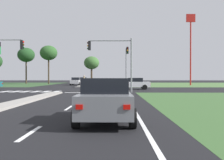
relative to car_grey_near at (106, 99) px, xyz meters
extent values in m
plane|color=black|center=(-5.58, 24.21, -0.80)|extent=(200.00, 200.00, 0.00)
cube|color=#476B38|center=(19.92, 48.71, -0.80)|extent=(35.00, 35.00, 0.01)
cube|color=gray|center=(-5.58, 5.21, -0.73)|extent=(1.20, 22.00, 0.14)
cube|color=gray|center=(-5.58, 49.21, -0.73)|extent=(1.20, 36.00, 0.14)
cube|color=silver|center=(-2.08, -2.03, -0.79)|extent=(0.14, 2.00, 0.01)
cube|color=silver|center=(-2.08, 3.97, -0.79)|extent=(0.14, 2.00, 0.01)
cube|color=silver|center=(-2.08, 9.97, -0.79)|extent=(0.14, 2.00, 0.01)
cube|color=silver|center=(-2.08, 15.97, -0.79)|extent=(0.14, 2.00, 0.01)
cube|color=silver|center=(-2.08, 21.97, -0.79)|extent=(0.14, 2.00, 0.01)
cube|color=silver|center=(1.27, 6.21, -0.79)|extent=(0.14, 24.00, 0.01)
cube|color=silver|center=(-1.78, 17.21, -0.79)|extent=(6.40, 0.50, 0.01)
cube|color=silver|center=(-11.98, 19.01, -0.79)|extent=(0.70, 2.80, 0.01)
cube|color=silver|center=(-10.83, 19.01, -0.79)|extent=(0.70, 2.80, 0.01)
cube|color=silver|center=(-9.68, 19.01, -0.79)|extent=(0.70, 2.80, 0.01)
cube|color=silver|center=(-8.53, 19.01, -0.79)|extent=(0.70, 2.80, 0.01)
cube|color=silver|center=(-7.38, 19.01, -0.79)|extent=(0.70, 2.80, 0.01)
cube|color=silver|center=(-6.23, 19.01, -0.79)|extent=(0.70, 2.80, 0.01)
cube|color=slate|center=(0.00, 0.03, -0.11)|extent=(1.77, 4.12, 0.73)
cube|color=black|center=(0.00, -0.12, 0.51)|extent=(1.56, 1.90, 0.52)
cube|color=red|center=(-0.67, -2.05, -0.04)|extent=(0.20, 0.04, 0.14)
cube|color=red|center=(0.67, -2.05, -0.04)|extent=(0.20, 0.04, 0.14)
cylinder|color=black|center=(-0.89, 1.35, -0.48)|extent=(0.22, 0.64, 0.64)
cylinder|color=black|center=(0.89, 1.35, -0.48)|extent=(0.22, 0.64, 0.64)
cylinder|color=black|center=(-0.89, -1.29, -0.48)|extent=(0.22, 0.64, 0.64)
cylinder|color=black|center=(0.89, -1.29, -0.48)|extent=(0.22, 0.64, 0.64)
cube|color=navy|center=(-7.98, 56.27, -0.11)|extent=(1.77, 4.12, 0.74)
cube|color=black|center=(-7.98, 56.42, 0.53)|extent=(1.56, 1.89, 0.52)
cube|color=red|center=(-7.31, 58.35, -0.03)|extent=(0.20, 0.04, 0.14)
cube|color=red|center=(-8.66, 58.35, -0.03)|extent=(0.20, 0.04, 0.14)
cylinder|color=black|center=(-7.10, 54.95, -0.48)|extent=(0.22, 0.64, 0.64)
cylinder|color=black|center=(-8.87, 54.95, -0.48)|extent=(0.22, 0.64, 0.64)
cylinder|color=black|center=(-7.10, 57.59, -0.48)|extent=(0.22, 0.64, 0.64)
cylinder|color=black|center=(-8.87, 57.59, -0.48)|extent=(0.22, 0.64, 0.64)
cube|color=silver|center=(2.82, 24.61, -0.14)|extent=(4.11, 1.76, 0.68)
cube|color=black|center=(2.97, 24.61, 0.46)|extent=(1.89, 1.55, 0.52)
cube|color=red|center=(4.89, 23.94, -0.07)|extent=(0.04, 0.20, 0.14)
cube|color=red|center=(4.89, 25.27, -0.07)|extent=(0.04, 0.20, 0.14)
cylinder|color=black|center=(1.50, 23.72, -0.48)|extent=(0.64, 0.22, 0.64)
cylinder|color=black|center=(1.50, 25.49, -0.48)|extent=(0.64, 0.22, 0.64)
cylinder|color=black|center=(4.13, 23.72, -0.48)|extent=(0.64, 0.22, 0.64)
cylinder|color=black|center=(4.13, 25.49, -0.48)|extent=(0.64, 0.22, 0.64)
cube|color=#B7B7BC|center=(-7.80, 42.76, -0.11)|extent=(1.74, 4.36, 0.73)
cube|color=black|center=(-7.80, 42.91, 0.51)|extent=(1.53, 2.01, 0.52)
cube|color=red|center=(-7.14, 44.96, -0.04)|extent=(0.20, 0.04, 0.14)
cube|color=red|center=(-8.46, 44.96, -0.04)|extent=(0.20, 0.04, 0.14)
cylinder|color=black|center=(-6.93, 41.36, -0.48)|extent=(0.22, 0.64, 0.64)
cylinder|color=black|center=(-8.67, 41.36, -0.48)|extent=(0.22, 0.64, 0.64)
cylinder|color=black|center=(-6.93, 44.16, -0.48)|extent=(0.22, 0.64, 0.64)
cylinder|color=black|center=(-8.67, 44.16, -0.48)|extent=(0.22, 0.64, 0.64)
cube|color=red|center=(-15.40, 25.86, -0.06)|extent=(0.04, 0.20, 0.14)
cylinder|color=gray|center=(-11.39, 17.61, 4.78)|extent=(3.59, 0.12, 0.12)
cube|color=black|center=(-9.60, 17.61, 4.25)|extent=(0.26, 0.32, 0.95)
sphere|color=red|center=(-9.44, 17.61, 4.55)|extent=(0.20, 0.20, 0.20)
sphere|color=#3A2405|center=(-9.44, 17.61, 4.25)|extent=(0.20, 0.20, 0.20)
sphere|color=black|center=(-9.44, 17.61, 3.95)|extent=(0.20, 0.20, 0.20)
cylinder|color=gray|center=(2.02, 17.61, 2.06)|extent=(0.18, 0.18, 5.72)
cylinder|color=gray|center=(-0.19, 17.61, 4.67)|extent=(4.42, 0.12, 0.12)
cube|color=black|center=(-2.41, 17.61, 4.14)|extent=(0.26, 0.32, 0.95)
sphere|color=#360503|center=(-2.57, 17.61, 4.44)|extent=(0.20, 0.20, 0.20)
sphere|color=orange|center=(-2.57, 17.61, 4.14)|extent=(0.20, 0.20, 0.20)
sphere|color=black|center=(-2.57, 17.61, 3.84)|extent=(0.20, 0.20, 0.20)
cylinder|color=gray|center=(2.02, 30.81, 2.28)|extent=(0.18, 0.18, 6.16)
cylinder|color=gray|center=(2.02, 28.73, 5.11)|extent=(0.12, 4.16, 0.12)
cube|color=black|center=(2.02, 26.65, 4.58)|extent=(0.32, 0.26, 0.95)
sphere|color=#360503|center=(2.02, 26.49, 4.88)|extent=(0.20, 0.20, 0.20)
sphere|color=orange|center=(2.02, 26.49, 4.58)|extent=(0.20, 0.20, 0.20)
sphere|color=black|center=(2.02, 26.49, 4.28)|extent=(0.20, 0.20, 0.20)
cylinder|color=#9E8966|center=(-5.52, 38.13, -0.27)|extent=(0.16, 0.16, 0.79)
cylinder|color=#9E8966|center=(-5.52, 38.13, 0.54)|extent=(0.34, 0.34, 0.82)
sphere|color=tan|center=(-5.52, 38.13, 1.07)|extent=(0.23, 0.23, 0.23)
cylinder|color=red|center=(15.50, 42.37, 5.57)|extent=(0.28, 0.28, 12.75)
cube|color=red|center=(15.50, 42.37, 12.75)|extent=(1.80, 0.30, 1.60)
torus|color=yellow|center=(15.11, 42.54, 12.75)|extent=(0.96, 0.16, 0.96)
torus|color=yellow|center=(15.90, 42.54, 12.75)|extent=(0.96, 0.16, 0.96)
cylinder|color=#423323|center=(-22.01, 53.97, 2.22)|extent=(0.35, 0.35, 6.04)
ellipsoid|color=#1E421E|center=(-22.01, 53.97, 6.39)|extent=(4.21, 4.21, 3.58)
cylinder|color=#423323|center=(-15.63, 51.16, 2.35)|extent=(0.35, 0.35, 6.29)
ellipsoid|color=#285123|center=(-15.63, 51.16, 6.62)|extent=(4.10, 4.10, 3.49)
cylinder|color=#423323|center=(-5.40, 51.49, 1.24)|extent=(0.43, 0.43, 4.07)
ellipsoid|color=#38602D|center=(-5.40, 51.49, 4.27)|extent=(3.62, 3.62, 3.08)
camera|label=1|loc=(0.36, -9.21, 0.80)|focal=40.80mm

